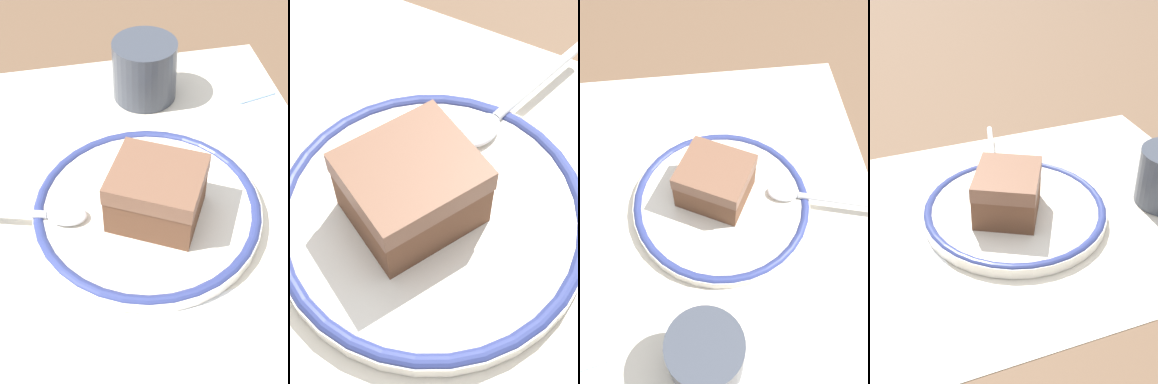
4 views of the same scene
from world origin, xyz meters
The scene contains 5 objects.
ground_plane centered at (0.00, 0.00, 0.00)m, with size 2.40×2.40×0.00m, color brown.
placemat centered at (0.00, 0.00, 0.00)m, with size 0.52×0.40×0.00m, color beige.
plate centered at (-0.01, 0.00, 0.01)m, with size 0.22×0.22×0.02m.
cake_slice centered at (-0.02, -0.01, 0.04)m, with size 0.10×0.11×0.06m.
spoon centered at (0.00, 0.11, 0.02)m, with size 0.06×0.15×0.01m.
Camera 2 is at (0.09, -0.19, 0.36)m, focal length 54.49 mm.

